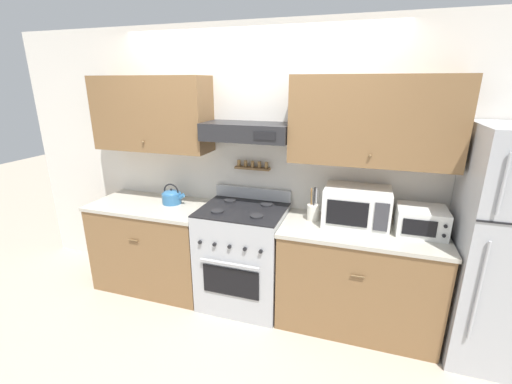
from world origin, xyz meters
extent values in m
plane|color=#B2A38E|center=(0.00, 0.00, 0.00)|extent=(16.00, 16.00, 0.00)
cube|color=silver|center=(0.00, 0.68, 1.27)|extent=(5.20, 0.08, 2.55)
cube|color=brown|center=(-0.97, 0.48, 1.76)|extent=(1.15, 0.33, 0.69)
sphere|color=brown|center=(-0.97, 0.30, 1.51)|extent=(0.02, 0.02, 0.02)
cube|color=brown|center=(1.04, 0.48, 1.76)|extent=(1.29, 0.33, 0.69)
sphere|color=brown|center=(1.04, 0.30, 1.51)|extent=(0.02, 0.02, 0.02)
cube|color=#232326|center=(0.00, 0.46, 1.63)|extent=(0.77, 0.37, 0.15)
cube|color=black|center=(0.22, 0.27, 1.63)|extent=(0.18, 0.01, 0.07)
cube|color=brown|center=(0.00, 0.60, 1.27)|extent=(0.34, 0.07, 0.02)
cylinder|color=olive|center=(-0.14, 0.60, 1.31)|extent=(0.03, 0.03, 0.06)
cylinder|color=olive|center=(-0.07, 0.60, 1.31)|extent=(0.03, 0.03, 0.06)
cylinder|color=olive|center=(0.00, 0.60, 1.31)|extent=(0.03, 0.03, 0.06)
cylinder|color=olive|center=(0.07, 0.60, 1.31)|extent=(0.03, 0.03, 0.06)
cylinder|color=olive|center=(0.14, 0.60, 1.31)|extent=(0.03, 0.03, 0.06)
cube|color=brown|center=(-0.97, 0.33, 0.43)|extent=(1.15, 0.62, 0.87)
cube|color=#B7B2A3|center=(-0.97, 0.33, 0.88)|extent=(1.17, 0.65, 0.03)
cylinder|color=brown|center=(-0.97, 0.01, 0.65)|extent=(0.10, 0.01, 0.01)
cube|color=brown|center=(1.04, 0.33, 0.43)|extent=(1.29, 0.62, 0.87)
cube|color=#B7B2A3|center=(1.04, 0.33, 0.88)|extent=(1.31, 0.65, 0.03)
cylinder|color=brown|center=(1.04, 0.01, 0.65)|extent=(0.10, 0.01, 0.01)
cube|color=#ADAFB5|center=(0.00, 0.32, 0.47)|extent=(0.76, 0.63, 0.95)
cube|color=black|center=(0.00, 0.00, 0.40)|extent=(0.51, 0.01, 0.27)
cylinder|color=#ADAFB5|center=(0.00, -0.02, 0.59)|extent=(0.53, 0.02, 0.02)
cube|color=black|center=(0.00, 0.32, 0.96)|extent=(0.76, 0.63, 0.01)
cylinder|color=#232326|center=(-0.18, 0.17, 0.97)|extent=(0.11, 0.11, 0.02)
cylinder|color=#232326|center=(0.18, 0.17, 0.97)|extent=(0.11, 0.11, 0.02)
cylinder|color=#232326|center=(-0.18, 0.47, 0.97)|extent=(0.11, 0.11, 0.02)
cylinder|color=#232326|center=(0.18, 0.47, 0.97)|extent=(0.11, 0.11, 0.02)
cylinder|color=black|center=(-0.27, -0.01, 0.74)|extent=(0.03, 0.02, 0.03)
cylinder|color=black|center=(-0.14, -0.01, 0.74)|extent=(0.03, 0.02, 0.03)
cylinder|color=black|center=(0.00, -0.01, 0.74)|extent=(0.03, 0.02, 0.03)
cylinder|color=black|center=(0.14, -0.01, 0.74)|extent=(0.03, 0.02, 0.03)
cylinder|color=black|center=(0.27, -0.01, 0.74)|extent=(0.03, 0.02, 0.03)
cube|color=#ADAFB5|center=(0.00, 0.61, 1.02)|extent=(0.76, 0.04, 0.11)
cylinder|color=#ADAFB5|center=(1.81, -0.06, 1.46)|extent=(0.02, 0.02, 0.39)
cylinder|color=#ADAFB5|center=(1.81, -0.06, 0.71)|extent=(0.02, 0.02, 0.75)
cylinder|color=teal|center=(-0.77, 0.40, 0.95)|extent=(0.19, 0.19, 0.10)
ellipsoid|color=teal|center=(-0.77, 0.40, 1.00)|extent=(0.17, 0.17, 0.06)
sphere|color=black|center=(-0.77, 0.40, 1.04)|extent=(0.02, 0.02, 0.02)
cylinder|color=teal|center=(-0.69, 0.40, 0.97)|extent=(0.12, 0.04, 0.10)
torus|color=black|center=(-0.77, 0.40, 1.02)|extent=(0.16, 0.01, 0.16)
cube|color=white|center=(0.97, 0.42, 1.06)|extent=(0.53, 0.37, 0.32)
cube|color=black|center=(0.91, 0.24, 1.06)|extent=(0.32, 0.01, 0.20)
cube|color=#38383D|center=(1.16, 0.24, 1.06)|extent=(0.11, 0.01, 0.23)
cylinder|color=silver|center=(0.62, 0.40, 0.97)|extent=(0.10, 0.10, 0.14)
cylinder|color=olive|center=(0.60, 0.40, 1.11)|extent=(0.01, 0.05, 0.16)
cylinder|color=#28282B|center=(0.62, 0.41, 1.11)|extent=(0.01, 0.04, 0.16)
cylinder|color=#B2B2B7|center=(0.64, 0.41, 1.11)|extent=(0.01, 0.03, 0.16)
cube|color=white|center=(1.47, 0.40, 1.00)|extent=(0.37, 0.31, 0.21)
cube|color=black|center=(1.44, 0.24, 1.00)|extent=(0.24, 0.01, 0.12)
cylinder|color=black|center=(1.61, 0.24, 1.04)|extent=(0.03, 0.01, 0.03)
cylinder|color=black|center=(1.61, 0.24, 0.96)|extent=(0.03, 0.01, 0.03)
camera|label=1|loc=(1.00, -2.38, 2.05)|focal=24.00mm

